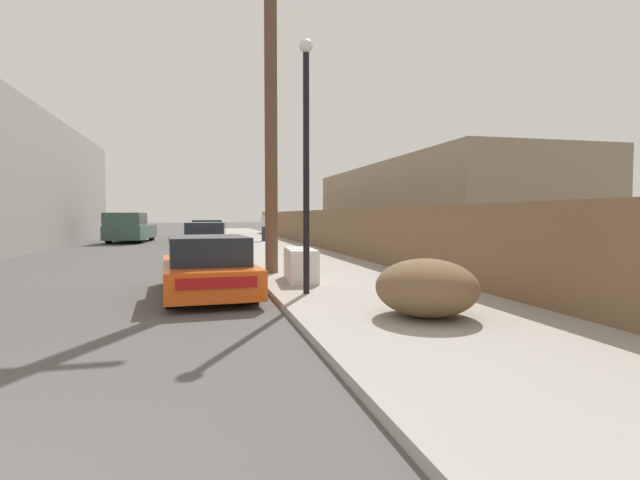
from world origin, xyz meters
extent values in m
cube|color=#9E998E|center=(5.30, 23.50, 0.06)|extent=(4.20, 63.00, 0.12)
cube|color=white|center=(4.10, 8.74, 0.47)|extent=(0.76, 1.71, 0.71)
cube|color=white|center=(4.10, 8.74, 0.84)|extent=(0.73, 1.64, 0.03)
cube|color=#333335|center=(4.31, 9.24, 0.87)|extent=(0.05, 0.20, 0.02)
cube|color=gray|center=(4.12, 9.00, 0.86)|extent=(0.65, 0.12, 0.01)
cube|color=gray|center=(4.08, 8.49, 0.86)|extent=(0.65, 0.12, 0.01)
cube|color=#E05114|center=(1.98, 7.91, 0.42)|extent=(1.97, 4.23, 0.53)
cube|color=black|center=(2.00, 7.54, 0.95)|extent=(1.59, 2.07, 0.53)
cube|color=#B21414|center=(2.11, 5.84, 0.51)|extent=(1.33, 0.12, 0.19)
cylinder|color=black|center=(1.16, 9.14, 0.33)|extent=(0.24, 0.68, 0.67)
cylinder|color=black|center=(2.62, 9.24, 0.33)|extent=(0.24, 0.68, 0.67)
cylinder|color=black|center=(1.33, 6.59, 0.33)|extent=(0.24, 0.68, 0.67)
cylinder|color=black|center=(2.79, 6.68, 0.33)|extent=(0.24, 0.68, 0.67)
cube|color=silver|center=(2.13, 18.93, 0.48)|extent=(2.10, 4.54, 0.66)
cube|color=black|center=(2.12, 18.76, 1.06)|extent=(1.71, 2.59, 0.52)
cube|color=#B21414|center=(1.96, 16.71, 0.59)|extent=(1.38, 0.14, 0.23)
cylinder|color=black|center=(1.48, 20.36, 0.33)|extent=(0.25, 0.67, 0.66)
cylinder|color=black|center=(3.00, 20.24, 0.33)|extent=(0.25, 0.67, 0.66)
cylinder|color=black|center=(1.27, 17.62, 0.33)|extent=(0.25, 0.67, 0.66)
cylinder|color=black|center=(2.79, 17.51, 0.33)|extent=(0.25, 0.67, 0.66)
cube|color=silver|center=(2.26, 27.49, 0.47)|extent=(1.91, 4.11, 0.67)
cube|color=black|center=(2.26, 27.32, 1.07)|extent=(1.64, 2.30, 0.53)
cube|color=#B21414|center=(2.27, 25.42, 0.59)|extent=(1.48, 0.04, 0.23)
cylinder|color=black|center=(1.43, 28.75, 0.31)|extent=(0.20, 0.62, 0.62)
cylinder|color=black|center=(3.09, 28.76, 0.31)|extent=(0.20, 0.62, 0.62)
cylinder|color=black|center=(1.44, 26.21, 0.31)|extent=(0.20, 0.62, 0.62)
cylinder|color=black|center=(3.10, 26.22, 0.31)|extent=(0.20, 0.62, 0.62)
cube|color=#385647|center=(-2.15, 29.41, 0.61)|extent=(2.55, 5.50, 0.79)
cube|color=#385647|center=(-2.28, 27.94, 1.38)|extent=(2.17, 2.57, 0.76)
cube|color=black|center=(-2.28, 27.94, 1.40)|extent=(2.20, 2.52, 0.42)
cylinder|color=black|center=(-1.42, 27.68, 0.43)|extent=(0.33, 0.89, 0.87)
cylinder|color=black|center=(-3.18, 27.83, 0.43)|extent=(0.33, 0.89, 0.87)
cylinder|color=black|center=(-1.13, 30.98, 0.43)|extent=(0.33, 0.89, 0.87)
cylinder|color=black|center=(-2.89, 31.13, 0.43)|extent=(0.33, 0.89, 0.87)
cylinder|color=brown|center=(3.67, 10.43, 4.59)|extent=(0.33, 0.33, 8.95)
cylinder|color=black|center=(3.83, 6.83, 2.40)|extent=(0.12, 0.12, 4.55)
sphere|color=white|center=(3.83, 6.83, 4.80)|extent=(0.26, 0.26, 0.26)
ellipsoid|color=brown|center=(5.12, 4.30, 0.55)|extent=(1.50, 1.63, 0.86)
cube|color=brown|center=(7.25, 20.36, 0.99)|extent=(0.08, 41.10, 1.74)
cube|color=gray|center=(12.62, 19.86, 1.99)|extent=(6.00, 17.79, 3.98)
cylinder|color=#282D42|center=(5.49, 26.35, 0.54)|extent=(0.28, 0.28, 0.84)
cylinder|color=beige|center=(5.49, 26.35, 1.29)|extent=(0.34, 0.34, 0.66)
sphere|color=tan|center=(5.49, 26.35, 1.75)|extent=(0.25, 0.25, 0.25)
camera|label=1|loc=(1.84, -2.49, 1.63)|focal=28.00mm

